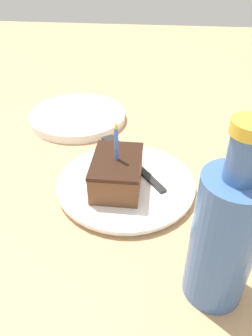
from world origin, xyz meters
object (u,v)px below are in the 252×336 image
object	(u,v)px
side_plate	(78,116)
bottle	(224,236)
plate	(126,184)
fork	(128,157)
cake_slice	(117,172)

from	to	relation	value
side_plate	bottle	bearing A→B (deg)	-57.81
plate	fork	bearing A→B (deg)	93.05
fork	side_plate	bearing A→B (deg)	128.44
bottle	fork	bearing A→B (deg)	117.38
cake_slice	side_plate	bearing A→B (deg)	116.58
cake_slice	fork	xyz separation A→B (m)	(0.01, 0.08, -0.02)
cake_slice	side_plate	distance (m)	0.28
plate	cake_slice	bearing A→B (deg)	-131.37
cake_slice	fork	bearing A→B (deg)	83.60
fork	plate	bearing A→B (deg)	-86.95
bottle	side_plate	distance (m)	0.49
cake_slice	side_plate	xyz separation A→B (m)	(-0.12, 0.25, -0.03)
cake_slice	fork	size ratio (longest dim) A/B	0.69
cake_slice	plate	bearing A→B (deg)	48.63
cake_slice	bottle	xyz separation A→B (m)	(0.14, -0.17, 0.05)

